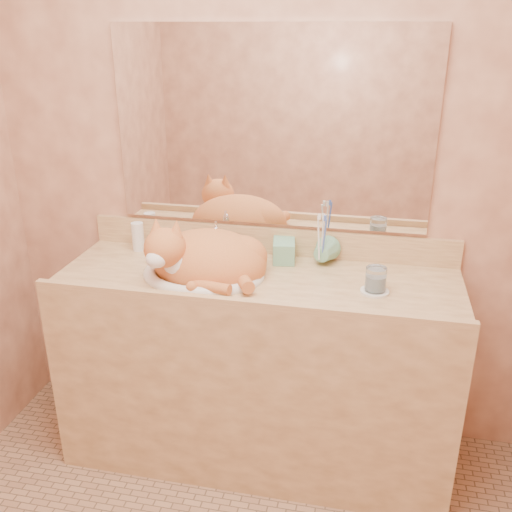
% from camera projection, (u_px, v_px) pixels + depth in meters
% --- Properties ---
extents(wall_back, '(2.40, 0.02, 2.50)m').
position_uv_depth(wall_back, '(271.00, 163.00, 2.36)').
color(wall_back, '#9B5E46').
rests_on(wall_back, ground).
extents(vanity_counter, '(1.60, 0.55, 0.85)m').
position_uv_depth(vanity_counter, '(257.00, 368.00, 2.42)').
color(vanity_counter, '#9E7346').
rests_on(vanity_counter, floor).
extents(mirror, '(1.30, 0.02, 0.80)m').
position_uv_depth(mirror, '(270.00, 129.00, 2.29)').
color(mirror, white).
rests_on(mirror, wall_back).
extents(sink_basin, '(0.51, 0.44, 0.15)m').
position_uv_depth(sink_basin, '(203.00, 258.00, 2.25)').
color(sink_basin, white).
rests_on(sink_basin, vanity_counter).
extents(faucet, '(0.07, 0.11, 0.15)m').
position_uv_depth(faucet, '(216.00, 241.00, 2.42)').
color(faucet, white).
rests_on(faucet, vanity_counter).
extents(cat, '(0.48, 0.40, 0.25)m').
position_uv_depth(cat, '(203.00, 256.00, 2.25)').
color(cat, '#C05E2C').
rests_on(cat, sink_basin).
extents(soap_dispenser, '(0.10, 0.11, 0.20)m').
position_uv_depth(soap_dispenser, '(284.00, 244.00, 2.32)').
color(soap_dispenser, '#6FB18E').
rests_on(soap_dispenser, vanity_counter).
extents(toothbrush_cup, '(0.13, 0.13, 0.10)m').
position_uv_depth(toothbrush_cup, '(321.00, 256.00, 2.33)').
color(toothbrush_cup, '#6FB18E').
rests_on(toothbrush_cup, vanity_counter).
extents(toothbrushes, '(0.04, 0.04, 0.23)m').
position_uv_depth(toothbrushes, '(322.00, 236.00, 2.30)').
color(toothbrushes, white).
rests_on(toothbrushes, toothbrush_cup).
extents(saucer, '(0.11, 0.11, 0.01)m').
position_uv_depth(saucer, '(375.00, 291.00, 2.13)').
color(saucer, white).
rests_on(saucer, vanity_counter).
extents(water_glass, '(0.08, 0.08, 0.09)m').
position_uv_depth(water_glass, '(376.00, 279.00, 2.11)').
color(water_glass, silver).
rests_on(water_glass, saucer).
extents(lotion_bottle, '(0.05, 0.05, 0.13)m').
position_uv_depth(lotion_bottle, '(138.00, 237.00, 2.51)').
color(lotion_bottle, white).
rests_on(lotion_bottle, vanity_counter).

